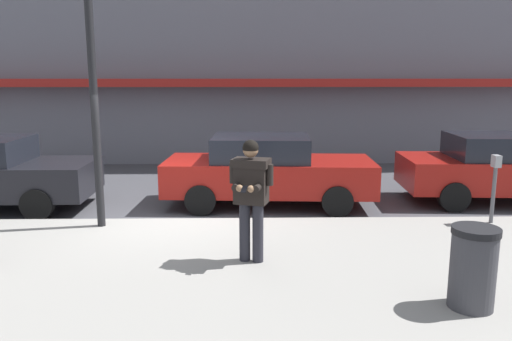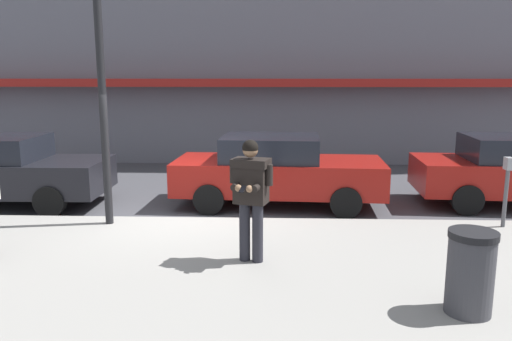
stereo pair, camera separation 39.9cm
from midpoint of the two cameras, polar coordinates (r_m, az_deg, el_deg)
name	(u,v)px [view 2 (the right image)]	position (r m, az deg, el deg)	size (l,w,h in m)	color
ground_plane	(183,221)	(9.97, -7.24, -5.76)	(80.00, 80.00, 0.00)	#3D3D42
sidewalk	(216,275)	(7.16, -2.92, -11.91)	(32.00, 5.30, 0.14)	gray
curb_paint_line	(233,221)	(9.91, -1.45, -5.77)	(28.00, 0.12, 0.01)	silver
parked_sedan_near	(0,170)	(12.14, -26.36, 0.02)	(4.52, 1.96, 1.54)	black
parked_sedan_mid	(277,170)	(10.92, 3.44, 0.05)	(4.59, 2.11, 1.54)	maroon
man_texting_on_phone	(251,188)	(7.15, 1.00, -1.97)	(0.63, 0.64, 1.81)	#23232B
street_lamp_post	(100,57)	(9.22, -16.18, 12.33)	(0.36, 0.36, 4.88)	black
parking_meter	(507,182)	(10.01, 27.79, -1.16)	(0.12, 0.18, 1.27)	#4C4C51
trash_bin	(470,272)	(6.35, 24.99, -10.51)	(0.55, 0.55, 0.98)	#38383D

